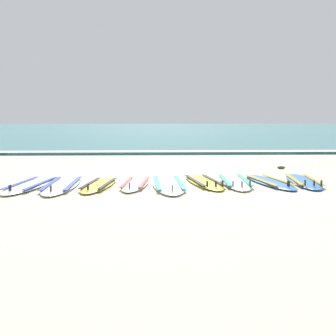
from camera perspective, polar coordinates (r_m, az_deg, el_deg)
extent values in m
plane|color=beige|center=(9.00, 1.95, -1.89)|extent=(80.00, 80.00, 0.00)
cube|color=teal|center=(45.21, -1.33, 5.31)|extent=(80.00, 60.00, 0.10)
cube|color=white|center=(15.62, 0.21, 2.10)|extent=(80.00, 0.73, 0.11)
ellipsoid|color=white|center=(8.84, -18.10, -2.17)|extent=(0.86, 2.40, 0.07)
cube|color=#334CB2|center=(8.92, -19.36, -1.88)|extent=(0.28, 1.64, 0.01)
cube|color=#334CB2|center=(8.75, -16.83, -1.94)|extent=(0.28, 1.64, 0.01)
cube|color=black|center=(8.00, -20.66, -2.56)|extent=(0.02, 0.09, 0.11)
ellipsoid|color=white|center=(8.65, -14.19, -2.24)|extent=(0.64, 2.47, 0.07)
cube|color=#334CB2|center=(8.69, -15.63, -1.97)|extent=(0.10, 1.72, 0.01)
cube|color=#334CB2|center=(8.60, -12.75, -1.97)|extent=(0.10, 1.72, 0.01)
cube|color=black|center=(7.71, -15.62, -2.71)|extent=(0.01, 0.09, 0.11)
ellipsoid|color=yellow|center=(8.49, -9.35, -2.28)|extent=(0.75, 2.04, 0.07)
cube|color=black|center=(8.53, -10.52, -1.98)|extent=(0.25, 1.39, 0.01)
cube|color=black|center=(8.44, -8.18, -2.03)|extent=(0.25, 1.39, 0.01)
cube|color=black|center=(7.74, -10.81, -2.54)|extent=(0.02, 0.09, 0.11)
ellipsoid|color=silver|center=(8.55, -4.44, -2.15)|extent=(0.70, 2.02, 0.07)
cube|color=#D13838|center=(8.57, -5.62, -1.86)|extent=(0.21, 1.39, 0.01)
cube|color=#D13838|center=(8.52, -3.25, -1.89)|extent=(0.21, 1.39, 0.01)
cube|color=black|center=(7.78, -5.26, -2.39)|extent=(0.02, 0.09, 0.11)
ellipsoid|color=white|center=(8.48, 0.04, -2.20)|extent=(0.73, 2.56, 0.07)
cube|color=teal|center=(8.46, -1.50, -1.94)|extent=(0.15, 1.78, 0.01)
cube|color=teal|center=(8.50, 1.58, -1.90)|extent=(0.15, 1.78, 0.01)
cube|color=black|center=(7.50, 0.61, -2.72)|extent=(0.02, 0.09, 0.11)
ellipsoid|color=yellow|center=(8.80, 4.87, -1.88)|extent=(0.86, 2.25, 0.07)
cube|color=black|center=(8.75, 3.62, -1.66)|extent=(0.30, 1.53, 0.01)
cube|color=black|center=(8.85, 6.10, -1.58)|extent=(0.30, 1.53, 0.01)
cube|color=black|center=(7.98, 6.50, -2.17)|extent=(0.03, 0.09, 0.11)
cube|color=black|center=(7.99, 5.34, -2.14)|extent=(0.03, 0.09, 0.11)
cube|color=black|center=(8.08, 7.40, -2.07)|extent=(0.03, 0.09, 0.11)
ellipsoid|color=silver|center=(8.93, 9.02, -1.82)|extent=(0.68, 2.36, 0.07)
cube|color=teal|center=(8.90, 7.68, -1.56)|extent=(0.15, 1.64, 0.01)
cube|color=teal|center=(8.96, 10.36, -1.55)|extent=(0.15, 1.64, 0.01)
cube|color=black|center=(8.03, 10.01, -2.18)|extent=(0.02, 0.09, 0.11)
cube|color=black|center=(8.06, 8.81, -2.12)|extent=(0.02, 0.09, 0.11)
cube|color=black|center=(8.12, 11.06, -2.11)|extent=(0.02, 0.09, 0.11)
ellipsoid|color=#3875CC|center=(9.04, 13.56, -1.82)|extent=(0.88, 2.23, 0.07)
cube|color=gold|center=(8.96, 12.43, -1.61)|extent=(0.31, 1.51, 0.01)
cube|color=gold|center=(9.12, 14.69, -1.52)|extent=(0.31, 1.51, 0.01)
cube|color=black|center=(8.28, 16.02, -2.07)|extent=(0.03, 0.09, 0.11)
ellipsoid|color=#3875CC|center=(9.32, 17.87, -1.70)|extent=(0.82, 2.27, 0.07)
cube|color=gold|center=(9.27, 16.68, -1.45)|extent=(0.27, 1.55, 0.01)
cube|color=gold|center=(9.36, 19.08, -1.46)|extent=(0.27, 1.55, 0.01)
cube|color=black|center=(8.48, 19.21, -1.98)|extent=(0.02, 0.09, 0.11)
cube|color=black|center=(8.50, 18.11, -1.92)|extent=(0.02, 0.09, 0.11)
cube|color=black|center=(8.57, 20.10, -1.92)|extent=(0.02, 0.09, 0.11)
ellipsoid|color=#384723|center=(11.63, 15.10, 0.07)|extent=(0.21, 0.17, 0.07)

